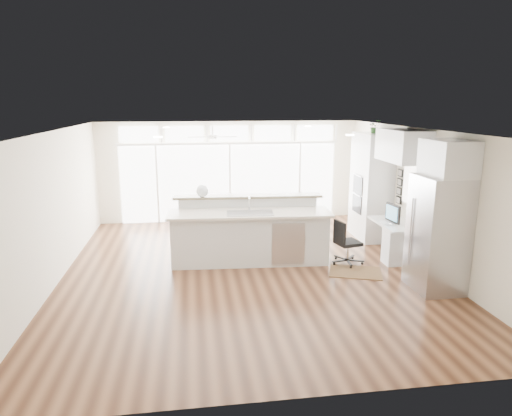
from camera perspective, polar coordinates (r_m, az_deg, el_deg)
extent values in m
cube|color=#412314|center=(8.99, -0.98, -7.83)|extent=(7.00, 8.00, 0.02)
cube|color=white|center=(8.41, -1.05, 9.69)|extent=(7.00, 8.00, 0.02)
cube|color=white|center=(12.51, -3.33, 4.59)|extent=(7.00, 0.04, 2.70)
cube|color=white|center=(4.82, 5.07, -9.56)|extent=(7.00, 0.04, 2.70)
cube|color=white|center=(8.87, -24.04, -0.09)|extent=(0.04, 8.00, 2.70)
cube|color=white|center=(9.67, 20.04, 1.27)|extent=(0.04, 8.00, 2.70)
cube|color=white|center=(12.50, -3.29, 3.19)|extent=(5.80, 0.06, 2.08)
cube|color=white|center=(12.34, -3.37, 9.28)|extent=(5.90, 0.06, 0.40)
cube|color=white|center=(9.87, 19.12, 2.76)|extent=(0.04, 0.85, 0.85)
cube|color=white|center=(11.16, -5.46, 9.36)|extent=(1.16, 1.16, 0.32)
cube|color=white|center=(8.61, -1.22, 9.63)|extent=(3.40, 3.00, 0.02)
cube|color=silver|center=(11.14, 14.19, 2.63)|extent=(0.64, 1.20, 2.50)
cube|color=silver|center=(9.99, 16.93, -3.87)|extent=(0.72, 1.30, 0.76)
cube|color=silver|center=(9.64, 17.93, 7.42)|extent=(0.64, 1.30, 0.64)
cube|color=#AEAEB3|center=(8.42, 21.79, -3.02)|extent=(0.76, 0.90, 2.00)
cube|color=silver|center=(8.20, 22.92, 5.77)|extent=(0.64, 0.90, 0.60)
cube|color=black|center=(10.44, 17.52, 2.57)|extent=(0.06, 0.22, 0.80)
cube|color=silver|center=(9.25, -0.80, -2.93)|extent=(3.32, 1.42, 1.29)
cube|color=#3C2513|center=(9.08, 12.33, -7.82)|extent=(1.16, 0.99, 0.01)
cube|color=black|center=(9.38, 11.43, -4.22)|extent=(0.55, 0.52, 0.90)
sphere|color=white|center=(9.45, -6.74, 2.16)|extent=(0.29, 0.29, 0.26)
cube|color=black|center=(9.81, 16.73, -0.61)|extent=(0.14, 0.51, 0.42)
cube|color=silver|center=(9.79, 15.75, -1.79)|extent=(0.15, 0.32, 0.02)
imported|color=#2C5B27|center=(10.98, 14.59, 9.66)|extent=(0.29, 0.32, 0.24)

